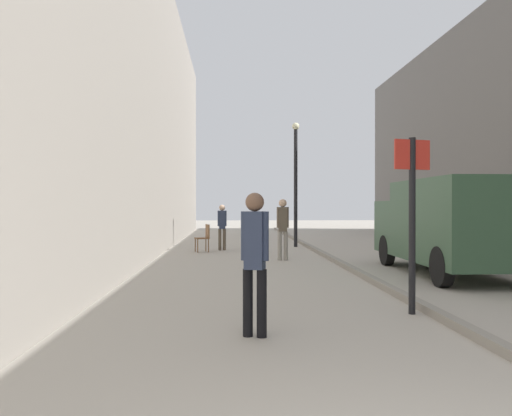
{
  "coord_description": "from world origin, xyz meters",
  "views": [
    {
      "loc": [
        -1.36,
        -2.11,
        1.61
      ],
      "look_at": [
        -0.6,
        13.39,
        1.52
      ],
      "focal_mm": 36.66,
      "sensor_mm": 36.0,
      "label": 1
    }
  ],
  "objects_px": {
    "pedestrian_mid_block": "(222,224)",
    "delivery_van": "(450,223)",
    "pedestrian_main_foreground": "(255,254)",
    "lamp_post": "(296,176)",
    "street_sign_post": "(412,209)",
    "pedestrian_far_crossing": "(283,225)",
    "cafe_chair_near_window": "(204,236)"
  },
  "relations": [
    {
      "from": "pedestrian_mid_block",
      "to": "lamp_post",
      "type": "height_order",
      "value": "lamp_post"
    },
    {
      "from": "pedestrian_mid_block",
      "to": "street_sign_post",
      "type": "xyz_separation_m",
      "value": [
        2.97,
        -10.99,
        0.61
      ]
    },
    {
      "from": "lamp_post",
      "to": "cafe_chair_near_window",
      "type": "relative_size",
      "value": 5.06
    },
    {
      "from": "pedestrian_mid_block",
      "to": "pedestrian_far_crossing",
      "type": "height_order",
      "value": "pedestrian_far_crossing"
    },
    {
      "from": "pedestrian_far_crossing",
      "to": "street_sign_post",
      "type": "relative_size",
      "value": 0.68
    },
    {
      "from": "pedestrian_mid_block",
      "to": "pedestrian_far_crossing",
      "type": "relative_size",
      "value": 0.91
    },
    {
      "from": "pedestrian_far_crossing",
      "to": "lamp_post",
      "type": "relative_size",
      "value": 0.37
    },
    {
      "from": "pedestrian_mid_block",
      "to": "cafe_chair_near_window",
      "type": "height_order",
      "value": "pedestrian_mid_block"
    },
    {
      "from": "pedestrian_far_crossing",
      "to": "cafe_chair_near_window",
      "type": "height_order",
      "value": "pedestrian_far_crossing"
    },
    {
      "from": "delivery_van",
      "to": "street_sign_post",
      "type": "bearing_deg",
      "value": -118.82
    },
    {
      "from": "delivery_van",
      "to": "street_sign_post",
      "type": "distance_m",
      "value": 4.87
    },
    {
      "from": "street_sign_post",
      "to": "pedestrian_mid_block",
      "type": "bearing_deg",
      "value": -91.09
    },
    {
      "from": "lamp_post",
      "to": "cafe_chair_near_window",
      "type": "height_order",
      "value": "lamp_post"
    },
    {
      "from": "pedestrian_far_crossing",
      "to": "street_sign_post",
      "type": "xyz_separation_m",
      "value": [
        1.16,
        -7.53,
        0.52
      ]
    },
    {
      "from": "delivery_van",
      "to": "street_sign_post",
      "type": "xyz_separation_m",
      "value": [
        -2.38,
        -4.23,
        0.37
      ]
    },
    {
      "from": "pedestrian_main_foreground",
      "to": "delivery_van",
      "type": "relative_size",
      "value": 0.33
    },
    {
      "from": "pedestrian_main_foreground",
      "to": "pedestrian_mid_block",
      "type": "height_order",
      "value": "pedestrian_main_foreground"
    },
    {
      "from": "pedestrian_far_crossing",
      "to": "delivery_van",
      "type": "height_order",
      "value": "delivery_van"
    },
    {
      "from": "pedestrian_main_foreground",
      "to": "lamp_post",
      "type": "height_order",
      "value": "lamp_post"
    },
    {
      "from": "pedestrian_mid_block",
      "to": "delivery_van",
      "type": "height_order",
      "value": "delivery_van"
    },
    {
      "from": "lamp_post",
      "to": "cafe_chair_near_window",
      "type": "xyz_separation_m",
      "value": [
        -3.39,
        -2.0,
        -2.18
      ]
    },
    {
      "from": "delivery_van",
      "to": "cafe_chair_near_window",
      "type": "height_order",
      "value": "delivery_van"
    },
    {
      "from": "pedestrian_main_foreground",
      "to": "street_sign_post",
      "type": "distance_m",
      "value": 2.72
    },
    {
      "from": "delivery_van",
      "to": "cafe_chair_near_window",
      "type": "distance_m",
      "value": 8.55
    },
    {
      "from": "delivery_van",
      "to": "lamp_post",
      "type": "relative_size",
      "value": 1.11
    },
    {
      "from": "pedestrian_main_foreground",
      "to": "delivery_van",
      "type": "bearing_deg",
      "value": -113.11
    },
    {
      "from": "pedestrian_main_foreground",
      "to": "cafe_chair_near_window",
      "type": "xyz_separation_m",
      "value": [
        -1.19,
        11.56,
        -0.47
      ]
    },
    {
      "from": "pedestrian_mid_block",
      "to": "delivery_van",
      "type": "bearing_deg",
      "value": -60.63
    },
    {
      "from": "street_sign_post",
      "to": "cafe_chair_near_window",
      "type": "height_order",
      "value": "street_sign_post"
    },
    {
      "from": "pedestrian_mid_block",
      "to": "delivery_van",
      "type": "relative_size",
      "value": 0.3
    },
    {
      "from": "pedestrian_mid_block",
      "to": "delivery_van",
      "type": "distance_m",
      "value": 8.62
    },
    {
      "from": "cafe_chair_near_window",
      "to": "lamp_post",
      "type": "bearing_deg",
      "value": -75.73
    }
  ]
}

